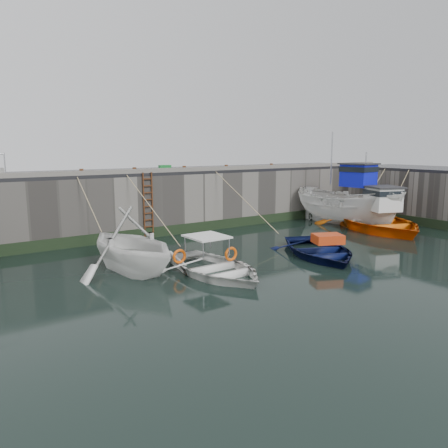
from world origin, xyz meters
TOP-DOWN VIEW (x-y plane):
  - ground at (0.00, 0.00)m, footprint 120.00×120.00m
  - quay_back at (0.00, 12.50)m, footprint 30.00×5.00m
  - road_back at (0.00, 12.50)m, footprint 30.00×5.00m
  - kerb_back at (0.00, 10.15)m, footprint 30.00×0.30m
  - algae_back at (0.00, 9.96)m, footprint 30.00×0.08m
  - ladder at (-2.00, 9.91)m, footprint 0.51×0.08m
  - boat_near_white at (-4.91, 5.08)m, footprint 4.85×5.44m
  - boat_near_white_rope at (-4.91, 8.79)m, footprint 0.04×3.55m
  - boat_near_blue at (-2.66, 3.04)m, footprint 3.48×4.79m
  - boat_near_blue_rope at (-2.66, 7.77)m, footprint 0.04×5.16m
  - boat_near_navy at (2.30, 2.81)m, footprint 5.06×5.78m
  - boat_near_navy_rope at (2.30, 7.66)m, footprint 0.04×5.36m
  - boat_far_white at (8.78, 6.82)m, footprint 3.30×6.96m
  - boat_far_orange at (9.04, 5.15)m, footprint 7.14×8.32m
  - fish_crate at (-0.30, 11.44)m, footprint 0.66×0.46m
  - bollard_a at (-5.00, 10.25)m, footprint 0.18×0.18m
  - bollard_b at (-2.50, 10.25)m, footprint 0.18×0.18m
  - bollard_c at (0.20, 10.25)m, footprint 0.18×0.18m
  - bollard_d at (2.80, 10.25)m, footprint 0.18×0.18m
  - bollard_e at (6.00, 10.25)m, footprint 0.18×0.18m

SIDE VIEW (x-z plane):
  - ground at x=0.00m, z-range 0.00..0.00m
  - boat_near_white at x=-4.91m, z-range -1.31..1.31m
  - boat_near_white_rope at x=-4.91m, z-range -1.55..1.55m
  - boat_near_blue at x=-2.66m, z-range -0.49..0.49m
  - boat_near_blue_rope at x=-2.66m, z-range -1.55..1.55m
  - boat_near_navy at x=2.30m, z-range -0.50..0.50m
  - boat_near_navy_rope at x=2.30m, z-range -1.55..1.55m
  - algae_back at x=0.00m, z-range 0.00..0.50m
  - boat_far_orange at x=9.04m, z-range -1.76..2.69m
  - boat_far_white at x=8.78m, z-range -1.71..3.89m
  - quay_back at x=0.00m, z-range 0.00..3.00m
  - ladder at x=-2.00m, z-range -0.01..3.19m
  - road_back at x=0.00m, z-range 3.00..3.16m
  - kerb_back at x=0.00m, z-range 3.16..3.36m
  - bollard_a at x=-5.00m, z-range 3.16..3.44m
  - bollard_b at x=-2.50m, z-range 3.16..3.44m
  - bollard_c at x=0.20m, z-range 3.16..3.44m
  - bollard_d at x=2.80m, z-range 3.16..3.44m
  - bollard_e at x=6.00m, z-range 3.16..3.44m
  - fish_crate at x=-0.30m, z-range 3.16..3.45m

